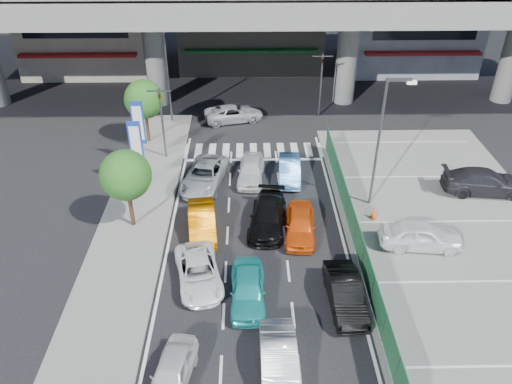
{
  "coord_description": "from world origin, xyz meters",
  "views": [
    {
      "loc": [
        -0.4,
        -19.08,
        17.25
      ],
      "look_at": [
        0.03,
        4.45,
        1.94
      ],
      "focal_mm": 35.0,
      "sensor_mm": 36.0,
      "label": 1
    }
  ],
  "objects_px": {
    "taxi_orange_left": "(202,222)",
    "sedan_white_front_mid": "(251,170)",
    "sedan_white_mid_left": "(199,272)",
    "crossing_wagon_silver": "(234,113)",
    "traffic_light_left": "(161,106)",
    "tree_near": "(126,175)",
    "traffic_cone": "(374,213)",
    "traffic_light_right": "(322,70)",
    "taxi_orange_right": "(300,225)",
    "parked_sedan_white": "(421,235)",
    "kei_truck_front_right": "(289,170)",
    "street_lamp_right": "(383,133)",
    "tree_far": "(144,99)",
    "van_white_back_left": "(172,373)",
    "taxi_teal_mid": "(248,289)",
    "sedan_black_mid": "(267,216)",
    "hatch_black_mid_right": "(345,293)",
    "street_lamp_left": "(169,64)",
    "wagon_silver_front_left": "(204,176)",
    "parked_sedan_dgrey": "(485,182)",
    "signboard_near": "(136,146)",
    "signboard_far": "(139,125)",
    "hatch_white_back_mid": "(279,362)"
  },
  "relations": [
    {
      "from": "sedan_white_mid_left",
      "to": "sedan_white_front_mid",
      "type": "bearing_deg",
      "value": 62.42
    },
    {
      "from": "sedan_black_mid",
      "to": "wagon_silver_front_left",
      "type": "bearing_deg",
      "value": 139.2
    },
    {
      "from": "traffic_light_left",
      "to": "wagon_silver_front_left",
      "type": "distance_m",
      "value": 5.71
    },
    {
      "from": "street_lamp_left",
      "to": "crossing_wagon_silver",
      "type": "relative_size",
      "value": 1.71
    },
    {
      "from": "parked_sedan_dgrey",
      "to": "street_lamp_right",
      "type": "bearing_deg",
      "value": 104.1
    },
    {
      "from": "sedan_black_mid",
      "to": "crossing_wagon_silver",
      "type": "height_order",
      "value": "sedan_black_mid"
    },
    {
      "from": "traffic_light_right",
      "to": "taxi_orange_right",
      "type": "height_order",
      "value": "traffic_light_right"
    },
    {
      "from": "street_lamp_left",
      "to": "traffic_cone",
      "type": "xyz_separation_m",
      "value": [
        13.23,
        -13.59,
        -4.33
      ]
    },
    {
      "from": "kei_truck_front_right",
      "to": "parked_sedan_white",
      "type": "xyz_separation_m",
      "value": [
        6.49,
        -7.28,
        0.16
      ]
    },
    {
      "from": "taxi_orange_left",
      "to": "traffic_cone",
      "type": "distance_m",
      "value": 9.97
    },
    {
      "from": "street_lamp_left",
      "to": "hatch_white_back_mid",
      "type": "bearing_deg",
      "value": -73.64
    },
    {
      "from": "sedan_white_mid_left",
      "to": "kei_truck_front_right",
      "type": "bearing_deg",
      "value": 49.77
    },
    {
      "from": "street_lamp_left",
      "to": "parked_sedan_dgrey",
      "type": "distance_m",
      "value": 23.74
    },
    {
      "from": "hatch_white_back_mid",
      "to": "street_lamp_right",
      "type": "bearing_deg",
      "value": 61.48
    },
    {
      "from": "kei_truck_front_right",
      "to": "signboard_far",
      "type": "bearing_deg",
      "value": 171.87
    },
    {
      "from": "van_white_back_left",
      "to": "taxi_teal_mid",
      "type": "relative_size",
      "value": 0.89
    },
    {
      "from": "traffic_light_left",
      "to": "traffic_light_right",
      "type": "bearing_deg",
      "value": 30.89
    },
    {
      "from": "sedan_white_mid_left",
      "to": "taxi_orange_left",
      "type": "relative_size",
      "value": 1.05
    },
    {
      "from": "street_lamp_right",
      "to": "sedan_white_mid_left",
      "type": "height_order",
      "value": "street_lamp_right"
    },
    {
      "from": "hatch_white_back_mid",
      "to": "kei_truck_front_right",
      "type": "height_order",
      "value": "hatch_white_back_mid"
    },
    {
      "from": "street_lamp_left",
      "to": "sedan_white_front_mid",
      "type": "xyz_separation_m",
      "value": [
        6.11,
        -8.97,
        -4.08
      ]
    },
    {
      "from": "sedan_white_mid_left",
      "to": "tree_near",
      "type": "bearing_deg",
      "value": 119.23
    },
    {
      "from": "taxi_orange_left",
      "to": "sedan_white_front_mid",
      "type": "bearing_deg",
      "value": 57.19
    },
    {
      "from": "signboard_far",
      "to": "parked_sedan_dgrey",
      "type": "relative_size",
      "value": 0.9
    },
    {
      "from": "traffic_light_right",
      "to": "tree_far",
      "type": "bearing_deg",
      "value": -161.31
    },
    {
      "from": "traffic_light_right",
      "to": "taxi_orange_left",
      "type": "relative_size",
      "value": 1.24
    },
    {
      "from": "van_white_back_left",
      "to": "sedan_white_mid_left",
      "type": "xyz_separation_m",
      "value": [
        0.6,
        5.83,
        -0.0
      ]
    },
    {
      "from": "street_lamp_left",
      "to": "sedan_black_mid",
      "type": "height_order",
      "value": "street_lamp_left"
    },
    {
      "from": "sedan_white_front_mid",
      "to": "crossing_wagon_silver",
      "type": "height_order",
      "value": "sedan_white_front_mid"
    },
    {
      "from": "taxi_orange_left",
      "to": "crossing_wagon_silver",
      "type": "bearing_deg",
      "value": 77.72
    },
    {
      "from": "sedan_white_front_mid",
      "to": "traffic_light_right",
      "type": "bearing_deg",
      "value": 65.07
    },
    {
      "from": "parked_sedan_white",
      "to": "kei_truck_front_right",
      "type": "bearing_deg",
      "value": 47.36
    },
    {
      "from": "tree_far",
      "to": "taxi_orange_left",
      "type": "bearing_deg",
      "value": -66.69
    },
    {
      "from": "traffic_light_left",
      "to": "sedan_white_mid_left",
      "type": "distance_m",
      "value": 13.51
    },
    {
      "from": "street_lamp_left",
      "to": "parked_sedan_white",
      "type": "height_order",
      "value": "street_lamp_left"
    },
    {
      "from": "sedan_white_mid_left",
      "to": "sedan_black_mid",
      "type": "xyz_separation_m",
      "value": [
        3.56,
        4.53,
        0.07
      ]
    },
    {
      "from": "sedan_white_mid_left",
      "to": "crossing_wagon_silver",
      "type": "bearing_deg",
      "value": 73.66
    },
    {
      "from": "tree_far",
      "to": "traffic_cone",
      "type": "bearing_deg",
      "value": -34.45
    },
    {
      "from": "street_lamp_left",
      "to": "traffic_cone",
      "type": "distance_m",
      "value": 19.45
    },
    {
      "from": "signboard_near",
      "to": "parked_sedan_white",
      "type": "height_order",
      "value": "signboard_near"
    },
    {
      "from": "hatch_black_mid_right",
      "to": "sedan_black_mid",
      "type": "bearing_deg",
      "value": 116.15
    },
    {
      "from": "street_lamp_left",
      "to": "taxi_teal_mid",
      "type": "distance_m",
      "value": 21.2
    },
    {
      "from": "parked_sedan_dgrey",
      "to": "sedan_black_mid",
      "type": "bearing_deg",
      "value": 108.66
    },
    {
      "from": "signboard_near",
      "to": "sedan_black_mid",
      "type": "distance_m",
      "value": 9.2
    },
    {
      "from": "parked_sedan_white",
      "to": "sedan_black_mid",
      "type": "bearing_deg",
      "value": 81.4
    },
    {
      "from": "tree_near",
      "to": "hatch_black_mid_right",
      "type": "relative_size",
      "value": 1.15
    },
    {
      "from": "crossing_wagon_silver",
      "to": "street_lamp_right",
      "type": "bearing_deg",
      "value": -157.55
    },
    {
      "from": "crossing_wagon_silver",
      "to": "traffic_light_left",
      "type": "bearing_deg",
      "value": 129.38
    },
    {
      "from": "tree_far",
      "to": "parked_sedan_white",
      "type": "height_order",
      "value": "tree_far"
    },
    {
      "from": "tree_near",
      "to": "taxi_teal_mid",
      "type": "distance_m",
      "value": 9.25
    }
  ]
}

